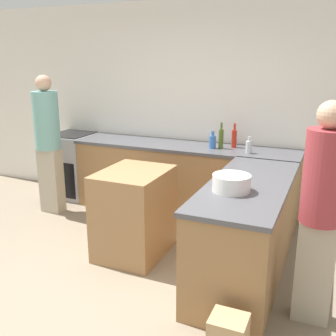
% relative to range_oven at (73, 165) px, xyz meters
% --- Properties ---
extents(ground_plane, '(14.00, 14.00, 0.00)m').
position_rel_range_oven_xyz_m(ground_plane, '(1.75, -2.14, -0.46)').
color(ground_plane, gray).
extents(wall_back, '(8.00, 0.06, 2.70)m').
position_rel_range_oven_xyz_m(wall_back, '(1.75, 0.35, 0.89)').
color(wall_back, white).
rests_on(wall_back, ground_plane).
extents(counter_back, '(2.90, 0.68, 0.92)m').
position_rel_range_oven_xyz_m(counter_back, '(1.75, -0.01, -0.00)').
color(counter_back, olive).
rests_on(counter_back, ground_plane).
extents(counter_peninsula, '(0.69, 1.84, 0.92)m').
position_rel_range_oven_xyz_m(counter_peninsula, '(2.85, -1.24, -0.00)').
color(counter_peninsula, olive).
rests_on(counter_peninsula, ground_plane).
extents(range_oven, '(0.58, 0.64, 0.93)m').
position_rel_range_oven_xyz_m(range_oven, '(0.00, 0.00, 0.00)').
color(range_oven, '#ADADB2').
rests_on(range_oven, ground_plane).
extents(island_table, '(0.63, 0.79, 0.90)m').
position_rel_range_oven_xyz_m(island_table, '(1.69, -1.26, -0.02)').
color(island_table, '#997047').
rests_on(island_table, ground_plane).
extents(mixing_bowl, '(0.32, 0.32, 0.14)m').
position_rel_range_oven_xyz_m(mixing_bowl, '(2.76, -1.53, 0.52)').
color(mixing_bowl, white).
rests_on(mixing_bowl, counter_peninsula).
extents(vinegar_bottle_clear, '(0.07, 0.07, 0.19)m').
position_rel_range_oven_xyz_m(vinegar_bottle_clear, '(2.60, -0.13, 0.53)').
color(vinegar_bottle_clear, silver).
rests_on(vinegar_bottle_clear, counter_back).
extents(water_bottle_blue, '(0.08, 0.08, 0.21)m').
position_rel_range_oven_xyz_m(water_bottle_blue, '(2.14, -0.04, 0.54)').
color(water_bottle_blue, '#386BB7').
rests_on(water_bottle_blue, counter_back).
extents(olive_oil_bottle, '(0.06, 0.06, 0.32)m').
position_rel_range_oven_xyz_m(olive_oil_bottle, '(2.23, -0.01, 0.58)').
color(olive_oil_bottle, '#475B1E').
rests_on(olive_oil_bottle, counter_back).
extents(hot_sauce_bottle, '(0.06, 0.06, 0.30)m').
position_rel_range_oven_xyz_m(hot_sauce_bottle, '(2.37, 0.11, 0.57)').
color(hot_sauce_bottle, red).
rests_on(hot_sauce_bottle, counter_back).
extents(person_by_range, '(0.32, 0.32, 1.79)m').
position_rel_range_oven_xyz_m(person_by_range, '(0.13, -0.65, 0.51)').
color(person_by_range, '#ADA38E').
rests_on(person_by_range, ground_plane).
extents(person_at_peninsula, '(0.31, 0.31, 1.71)m').
position_rel_range_oven_xyz_m(person_at_peninsula, '(3.47, -1.67, 0.48)').
color(person_at_peninsula, '#ADA38E').
rests_on(person_at_peninsula, ground_plane).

